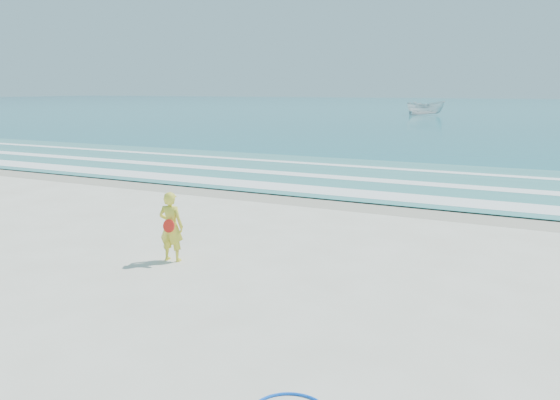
% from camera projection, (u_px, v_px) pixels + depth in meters
% --- Properties ---
extents(ground, '(400.00, 400.00, 0.00)m').
position_uv_depth(ground, '(143.00, 295.00, 9.43)').
color(ground, silver).
rests_on(ground, ground).
extents(wet_sand, '(400.00, 2.40, 0.00)m').
position_uv_depth(wet_sand, '(329.00, 201.00, 17.35)').
color(wet_sand, '#B2A893').
rests_on(wet_sand, ground).
extents(ocean, '(400.00, 190.00, 0.04)m').
position_uv_depth(ocean, '(513.00, 108.00, 101.87)').
color(ocean, '#19727F').
rests_on(ocean, ground).
extents(shallow, '(400.00, 10.00, 0.01)m').
position_uv_depth(shallow, '(374.00, 177.00, 21.75)').
color(shallow, '#59B7AD').
rests_on(shallow, ocean).
extents(foam_near, '(400.00, 1.40, 0.01)m').
position_uv_depth(foam_near, '(343.00, 192.00, 18.49)').
color(foam_near, white).
rests_on(foam_near, shallow).
extents(foam_mid, '(400.00, 0.90, 0.01)m').
position_uv_depth(foam_mid, '(368.00, 180.00, 21.04)').
color(foam_mid, white).
rests_on(foam_mid, shallow).
extents(foam_far, '(400.00, 0.60, 0.01)m').
position_uv_depth(foam_far, '(391.00, 169.00, 23.95)').
color(foam_far, white).
rests_on(foam_far, shallow).
extents(boat, '(5.18, 3.20, 1.88)m').
position_uv_depth(boat, '(426.00, 108.00, 71.73)').
color(boat, silver).
rests_on(boat, ocean).
extents(woman, '(0.57, 0.43, 1.45)m').
position_uv_depth(woman, '(171.00, 226.00, 11.16)').
color(woman, yellow).
rests_on(woman, ground).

